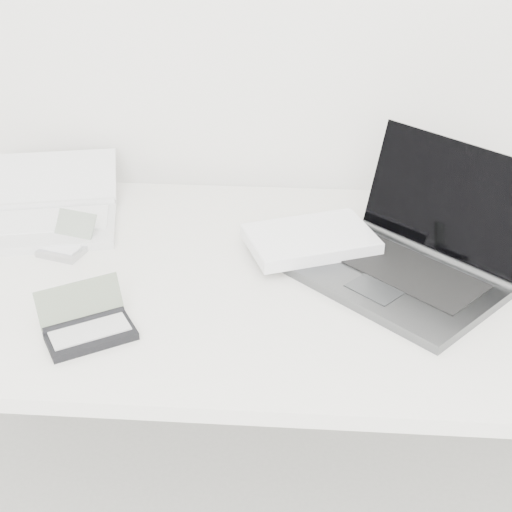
# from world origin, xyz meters

# --- Properties ---
(desk) EXTENTS (1.60, 0.80, 0.73)m
(desk) POSITION_xyz_m (0.00, 1.55, 0.68)
(desk) COLOR white
(desk) RESTS_ON ground
(laptop_large) EXTENTS (0.58, 0.48, 0.24)m
(laptop_large) POSITION_xyz_m (0.21, 1.58, 0.77)
(laptop_large) COLOR #4F5154
(laptop_large) RESTS_ON desk
(netbook_open_white) EXTENTS (0.34, 0.40, 0.09)m
(netbook_open_white) POSITION_xyz_m (-0.50, 1.73, 0.75)
(netbook_open_white) COLOR silver
(netbook_open_white) RESTS_ON desk
(pda_silver) EXTENTS (0.12, 0.13, 0.07)m
(pda_silver) POSITION_xyz_m (-0.43, 1.61, 0.74)
(pda_silver) COLOR #B7B7BC
(pda_silver) RESTS_ON desk
(palmtop_charcoal) EXTENTS (0.18, 0.17, 0.08)m
(palmtop_charcoal) POSITION_xyz_m (-0.31, 1.32, 0.75)
(palmtop_charcoal) COLOR black
(palmtop_charcoal) RESTS_ON desk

